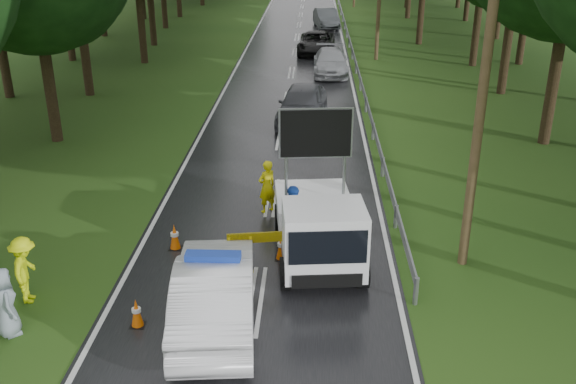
{
  "coord_description": "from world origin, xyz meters",
  "views": [
    {
      "loc": [
        1.27,
        -12.75,
        8.24
      ],
      "look_at": [
        0.62,
        3.45,
        1.3
      ],
      "focal_mm": 40.0,
      "sensor_mm": 36.0,
      "label": 1
    }
  ],
  "objects_px": {
    "police_sedan": "(215,291)",
    "queue_car_first": "(302,104)",
    "officer": "(267,187)",
    "queue_car_third": "(316,43)",
    "queue_car_fourth": "(326,18)",
    "queue_car_second": "(331,62)",
    "work_truck": "(319,226)",
    "civilian": "(295,215)",
    "barrier": "(282,241)"
  },
  "relations": [
    {
      "from": "work_truck",
      "to": "officer",
      "type": "relative_size",
      "value": 2.93
    },
    {
      "from": "work_truck",
      "to": "queue_car_first",
      "type": "xyz_separation_m",
      "value": [
        -0.67,
        12.37,
        -0.2
      ]
    },
    {
      "from": "queue_car_second",
      "to": "queue_car_first",
      "type": "bearing_deg",
      "value": -98.8
    },
    {
      "from": "barrier",
      "to": "queue_car_fourth",
      "type": "distance_m",
      "value": 39.3
    },
    {
      "from": "civilian",
      "to": "police_sedan",
      "type": "bearing_deg",
      "value": -152.31
    },
    {
      "from": "work_truck",
      "to": "queue_car_fourth",
      "type": "distance_m",
      "value": 38.68
    },
    {
      "from": "queue_car_first",
      "to": "queue_car_fourth",
      "type": "height_order",
      "value": "queue_car_first"
    },
    {
      "from": "barrier",
      "to": "queue_car_second",
      "type": "xyz_separation_m",
      "value": [
        1.68,
        22.5,
        -0.17
      ]
    },
    {
      "from": "queue_car_third",
      "to": "civilian",
      "type": "bearing_deg",
      "value": -88.12
    },
    {
      "from": "queue_car_first",
      "to": "work_truck",
      "type": "bearing_deg",
      "value": -80.27
    },
    {
      "from": "officer",
      "to": "queue_car_fourth",
      "type": "bearing_deg",
      "value": -134.59
    },
    {
      "from": "queue_car_second",
      "to": "queue_car_fourth",
      "type": "height_order",
      "value": "queue_car_fourth"
    },
    {
      "from": "police_sedan",
      "to": "work_truck",
      "type": "xyz_separation_m",
      "value": [
        2.27,
        2.86,
        0.22
      ]
    },
    {
      "from": "officer",
      "to": "queue_car_fourth",
      "type": "distance_m",
      "value": 35.77
    },
    {
      "from": "police_sedan",
      "to": "queue_car_first",
      "type": "distance_m",
      "value": 15.31
    },
    {
      "from": "officer",
      "to": "barrier",
      "type": "bearing_deg",
      "value": 59.23
    },
    {
      "from": "queue_car_second",
      "to": "queue_car_third",
      "type": "bearing_deg",
      "value": 97.51
    },
    {
      "from": "queue_car_second",
      "to": "queue_car_fourth",
      "type": "bearing_deg",
      "value": 89.82
    },
    {
      "from": "officer",
      "to": "civilian",
      "type": "distance_m",
      "value": 2.13
    },
    {
      "from": "police_sedan",
      "to": "barrier",
      "type": "distance_m",
      "value": 2.64
    },
    {
      "from": "barrier",
      "to": "queue_car_fourth",
      "type": "relative_size",
      "value": 0.59
    },
    {
      "from": "barrier",
      "to": "police_sedan",
      "type": "bearing_deg",
      "value": -129.87
    },
    {
      "from": "police_sedan",
      "to": "queue_car_first",
      "type": "xyz_separation_m",
      "value": [
        1.6,
        15.23,
        0.02
      ]
    },
    {
      "from": "barrier",
      "to": "officer",
      "type": "relative_size",
      "value": 1.64
    },
    {
      "from": "barrier",
      "to": "queue_car_third",
      "type": "relative_size",
      "value": 0.55
    },
    {
      "from": "queue_car_second",
      "to": "queue_car_fourth",
      "type": "xyz_separation_m",
      "value": [
        -0.01,
        16.77,
        0.07
      ]
    },
    {
      "from": "queue_car_third",
      "to": "queue_car_fourth",
      "type": "xyz_separation_m",
      "value": [
        0.8,
        10.77,
        0.07
      ]
    },
    {
      "from": "officer",
      "to": "queue_car_fourth",
      "type": "xyz_separation_m",
      "value": [
        2.3,
        35.7,
        -0.07
      ]
    },
    {
      "from": "queue_car_first",
      "to": "queue_car_second",
      "type": "distance_m",
      "value": 9.64
    },
    {
      "from": "civilian",
      "to": "queue_car_first",
      "type": "xyz_separation_m",
      "value": [
        -0.01,
        11.33,
        -0.02
      ]
    },
    {
      "from": "queue_car_third",
      "to": "queue_car_fourth",
      "type": "relative_size",
      "value": 1.08
    },
    {
      "from": "civilian",
      "to": "queue_car_first",
      "type": "height_order",
      "value": "civilian"
    },
    {
      "from": "police_sedan",
      "to": "civilian",
      "type": "distance_m",
      "value": 4.22
    },
    {
      "from": "queue_car_third",
      "to": "queue_car_first",
      "type": "bearing_deg",
      "value": -89.11
    },
    {
      "from": "barrier",
      "to": "queue_car_fourth",
      "type": "xyz_separation_m",
      "value": [
        1.66,
        39.27,
        -0.1
      ]
    },
    {
      "from": "barrier",
      "to": "officer",
      "type": "distance_m",
      "value": 3.63
    },
    {
      "from": "police_sedan",
      "to": "officer",
      "type": "bearing_deg",
      "value": -102.64
    },
    {
      "from": "barrier",
      "to": "queue_car_first",
      "type": "xyz_separation_m",
      "value": [
        0.24,
        12.97,
        -0.05
      ]
    },
    {
      "from": "work_truck",
      "to": "queue_car_second",
      "type": "relative_size",
      "value": 1.02
    },
    {
      "from": "queue_car_fourth",
      "to": "civilian",
      "type": "bearing_deg",
      "value": -100.0
    },
    {
      "from": "queue_car_second",
      "to": "queue_car_third",
      "type": "xyz_separation_m",
      "value": [
        -0.82,
        6.0,
        0.0
      ]
    },
    {
      "from": "queue_car_fourth",
      "to": "police_sedan",
      "type": "bearing_deg",
      "value": -102.01
    },
    {
      "from": "civilian",
      "to": "queue_car_third",
      "type": "relative_size",
      "value": 0.33
    },
    {
      "from": "queue_car_first",
      "to": "officer",
      "type": "bearing_deg",
      "value": -88.69
    },
    {
      "from": "work_truck",
      "to": "civilian",
      "type": "bearing_deg",
      "value": 116.72
    },
    {
      "from": "barrier",
      "to": "civilian",
      "type": "height_order",
      "value": "civilian"
    },
    {
      "from": "civilian",
      "to": "queue_car_second",
      "type": "xyz_separation_m",
      "value": [
        1.43,
        20.86,
        -0.14
      ]
    },
    {
      "from": "barrier",
      "to": "civilian",
      "type": "distance_m",
      "value": 1.65
    },
    {
      "from": "police_sedan",
      "to": "officer",
      "type": "distance_m",
      "value": 5.88
    },
    {
      "from": "police_sedan",
      "to": "queue_car_first",
      "type": "relative_size",
      "value": 1.04
    }
  ]
}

